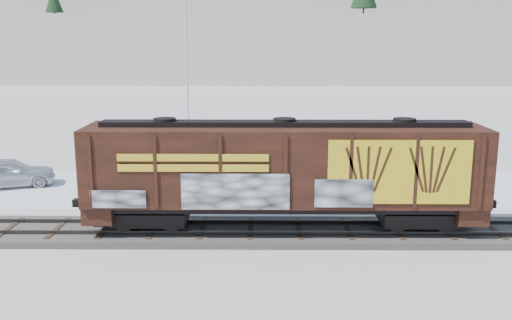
{
  "coord_description": "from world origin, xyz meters",
  "views": [
    {
      "loc": [
        2.41,
        -22.4,
        7.98
      ],
      "look_at": [
        2.2,
        3.0,
        2.54
      ],
      "focal_mm": 40.0,
      "sensor_mm": 36.0,
      "label": 1
    }
  ],
  "objects_px": {
    "hopper_railcar": "(284,168)",
    "car_white": "(300,177)",
    "car_dark": "(273,182)",
    "flagpole": "(189,88)",
    "car_silver": "(8,172)"
  },
  "relations": [
    {
      "from": "flagpole",
      "to": "car_silver",
      "type": "height_order",
      "value": "flagpole"
    },
    {
      "from": "hopper_railcar",
      "to": "car_white",
      "type": "height_order",
      "value": "hopper_railcar"
    },
    {
      "from": "hopper_railcar",
      "to": "car_dark",
      "type": "height_order",
      "value": "hopper_railcar"
    },
    {
      "from": "hopper_railcar",
      "to": "car_dark",
      "type": "distance_m",
      "value": 6.39
    },
    {
      "from": "flagpole",
      "to": "car_silver",
      "type": "bearing_deg",
      "value": -140.7
    },
    {
      "from": "flagpole",
      "to": "car_silver",
      "type": "relative_size",
      "value": 2.66
    },
    {
      "from": "car_dark",
      "to": "hopper_railcar",
      "type": "bearing_deg",
      "value": 171.83
    },
    {
      "from": "hopper_railcar",
      "to": "flagpole",
      "type": "distance_m",
      "value": 16.18
    },
    {
      "from": "hopper_railcar",
      "to": "car_white",
      "type": "bearing_deg",
      "value": 80.7
    },
    {
      "from": "flagpole",
      "to": "car_dark",
      "type": "bearing_deg",
      "value": -59.39
    },
    {
      "from": "car_silver",
      "to": "flagpole",
      "type": "bearing_deg",
      "value": -70.39
    },
    {
      "from": "hopper_railcar",
      "to": "car_dark",
      "type": "xyz_separation_m",
      "value": [
        -0.3,
        6.03,
        -2.09
      ]
    },
    {
      "from": "car_white",
      "to": "car_dark",
      "type": "height_order",
      "value": "car_dark"
    },
    {
      "from": "car_silver",
      "to": "car_dark",
      "type": "height_order",
      "value": "car_silver"
    },
    {
      "from": "hopper_railcar",
      "to": "car_silver",
      "type": "xyz_separation_m",
      "value": [
        -14.67,
        7.65,
        -2.0
      ]
    }
  ]
}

